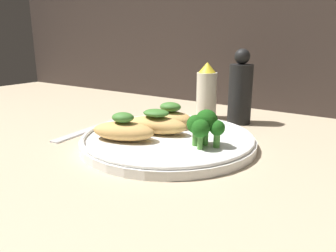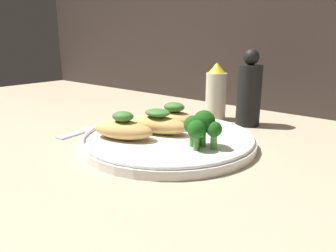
{
  "view_description": "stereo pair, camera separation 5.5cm",
  "coord_description": "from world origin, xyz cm",
  "px_view_note": "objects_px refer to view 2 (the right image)",
  "views": [
    {
      "loc": [
        30.06,
        -43.98,
        18.05
      ],
      "look_at": [
        0.0,
        0.0,
        3.4
      ],
      "focal_mm": 35.0,
      "sensor_mm": 36.0,
      "label": 1
    },
    {
      "loc": [
        34.45,
        -40.63,
        18.05
      ],
      "look_at": [
        0.0,
        0.0,
        3.4
      ],
      "focal_mm": 35.0,
      "sensor_mm": 36.0,
      "label": 2
    }
  ],
  "objects_px": {
    "broccoli_bunch": "(201,126)",
    "pepper_grinder": "(249,92)",
    "plate": "(168,140)",
    "sauce_bottle": "(216,93)"
  },
  "relations": [
    {
      "from": "sauce_bottle",
      "to": "pepper_grinder",
      "type": "relative_size",
      "value": 0.8
    },
    {
      "from": "plate",
      "to": "sauce_bottle",
      "type": "relative_size",
      "value": 2.35
    },
    {
      "from": "sauce_bottle",
      "to": "pepper_grinder",
      "type": "bearing_deg",
      "value": 0.0
    },
    {
      "from": "plate",
      "to": "pepper_grinder",
      "type": "bearing_deg",
      "value": 78.87
    },
    {
      "from": "plate",
      "to": "broccoli_bunch",
      "type": "xyz_separation_m",
      "value": [
        0.07,
        -0.0,
        0.04
      ]
    },
    {
      "from": "plate",
      "to": "sauce_bottle",
      "type": "xyz_separation_m",
      "value": [
        -0.04,
        0.21,
        0.05
      ]
    },
    {
      "from": "plate",
      "to": "pepper_grinder",
      "type": "relative_size",
      "value": 1.89
    },
    {
      "from": "broccoli_bunch",
      "to": "pepper_grinder",
      "type": "height_order",
      "value": "pepper_grinder"
    },
    {
      "from": "broccoli_bunch",
      "to": "sauce_bottle",
      "type": "relative_size",
      "value": 0.46
    },
    {
      "from": "plate",
      "to": "sauce_bottle",
      "type": "bearing_deg",
      "value": 100.35
    }
  ]
}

